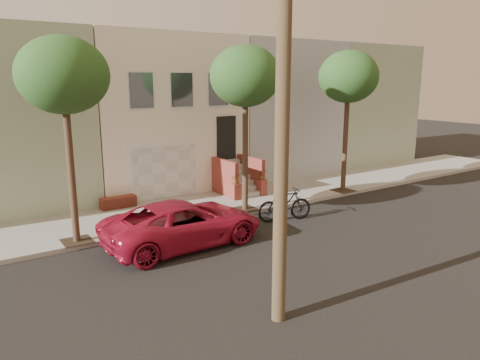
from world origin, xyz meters
TOP-DOWN VIEW (x-y plane):
  - ground at (0.00, 0.00)m, footprint 90.00×90.00m
  - sidewalk at (0.00, 5.35)m, footprint 40.00×3.70m
  - house_row at (0.00, 11.19)m, footprint 33.10×11.70m
  - tree_left at (-5.50, 3.90)m, footprint 2.70×2.57m
  - tree_mid at (1.00, 3.90)m, footprint 2.70×2.57m
  - tree_right at (6.50, 3.90)m, footprint 2.70×2.57m
  - pickup_truck at (-2.62, 2.07)m, footprint 5.25×2.56m
  - motorcycle at (1.63, 2.22)m, footprint 2.19×1.16m

SIDE VIEW (x-z plane):
  - ground at x=0.00m, z-range 0.00..0.00m
  - sidewalk at x=0.00m, z-range 0.00..0.15m
  - motorcycle at x=1.63m, z-range 0.00..1.27m
  - pickup_truck at x=-2.62m, z-range 0.00..1.44m
  - house_row at x=0.00m, z-range 0.14..7.14m
  - tree_left at x=-5.50m, z-range 2.11..8.41m
  - tree_mid at x=1.00m, z-range 2.11..8.41m
  - tree_right at x=6.50m, z-range 2.11..8.41m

